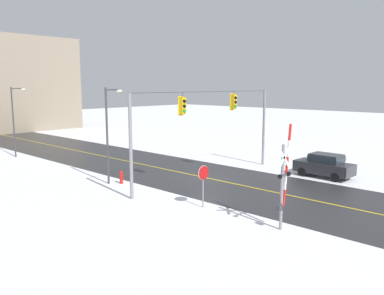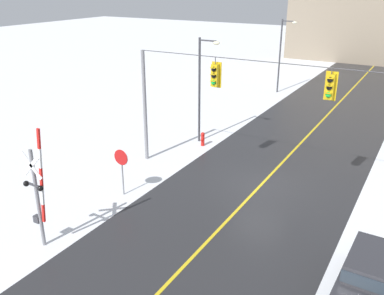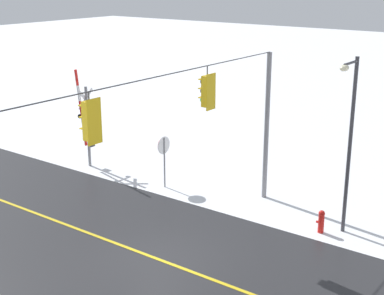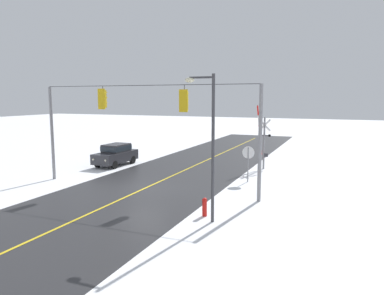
% 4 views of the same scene
% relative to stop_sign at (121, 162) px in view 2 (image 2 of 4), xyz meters
% --- Properties ---
extents(ground_plane, '(160.00, 160.00, 0.00)m').
position_rel_stop_sign_xyz_m(ground_plane, '(5.37, 4.19, -1.71)').
color(ground_plane, white).
extents(road_asphalt, '(9.00, 80.00, 0.01)m').
position_rel_stop_sign_xyz_m(road_asphalt, '(5.37, 10.19, -1.71)').
color(road_asphalt, '#28282B').
rests_on(road_asphalt, ground).
extents(lane_centre_line, '(0.14, 72.00, 0.01)m').
position_rel_stop_sign_xyz_m(lane_centre_line, '(5.37, 10.19, -1.70)').
color(lane_centre_line, gold).
rests_on(lane_centre_line, ground).
extents(signal_span, '(14.20, 0.47, 6.22)m').
position_rel_stop_sign_xyz_m(signal_span, '(5.39, 4.18, 2.35)').
color(signal_span, gray).
rests_on(signal_span, ground).
extents(stop_sign, '(0.80, 0.09, 2.35)m').
position_rel_stop_sign_xyz_m(stop_sign, '(0.00, 0.00, 0.00)').
color(stop_sign, gray).
rests_on(stop_sign, ground).
extents(railroad_crossing, '(1.12, 0.31, 4.90)m').
position_rel_stop_sign_xyz_m(railroad_crossing, '(0.01, -4.85, 0.60)').
color(railroad_crossing, gray).
rests_on(railroad_crossing, ground).
extents(parked_car_charcoal, '(1.92, 4.24, 1.74)m').
position_rel_stop_sign_xyz_m(parked_car_charcoal, '(11.40, -1.69, -0.76)').
color(parked_car_charcoal, '#2D2D33').
rests_on(parked_car_charcoal, ground).
extents(streetlamp_near, '(1.39, 0.28, 6.50)m').
position_rel_stop_sign_xyz_m(streetlamp_near, '(-0.22, 8.23, 2.20)').
color(streetlamp_near, '#38383D').
rests_on(streetlamp_near, ground).
extents(streetlamp_far, '(1.39, 0.28, 6.50)m').
position_rel_stop_sign_xyz_m(streetlamp_far, '(-0.22, 23.06, 2.20)').
color(streetlamp_far, '#38383D').
rests_on(streetlamp_far, ground).
extents(fire_hydrant, '(0.24, 0.31, 0.88)m').
position_rel_stop_sign_xyz_m(fire_hydrant, '(0.17, 7.62, -1.25)').
color(fire_hydrant, red).
rests_on(fire_hydrant, ground).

